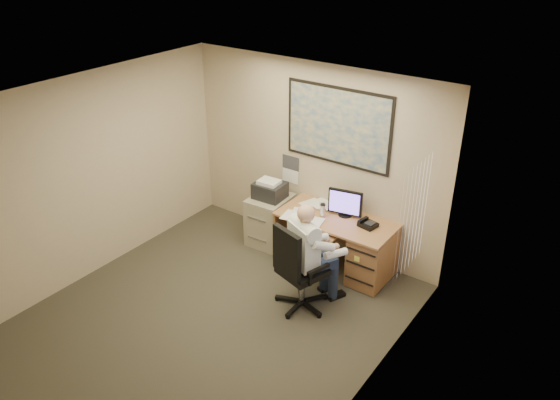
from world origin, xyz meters
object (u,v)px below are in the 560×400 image
Objects in this scene: desk at (357,245)px; office_chair at (301,285)px; filing_cabinet at (270,216)px; person at (304,256)px.

office_chair is (-0.20, -1.06, -0.10)m from desk.
filing_cabinet is at bearing -179.28° from desk.
office_chair reaches higher than desk.
filing_cabinet is at bearing 155.97° from office_chair.
person is at bearing -102.45° from desk.
office_chair is at bearing -43.25° from filing_cabinet.
office_chair is 0.83× the size of person.
person reaches higher than filing_cabinet.
desk is 1.37× the size of office_chair.
desk is at bearing 101.86° from person.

